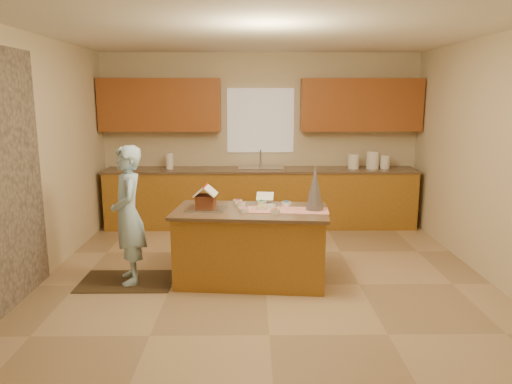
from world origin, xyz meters
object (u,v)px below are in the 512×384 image
tinsel_tree (315,188)px  gingerbread_house (206,199)px  boy (128,215)px  island_base (251,247)px

tinsel_tree → gingerbread_house: size_ratio=1.80×
boy → gingerbread_house: boy is taller
tinsel_tree → boy: 2.05m
boy → gingerbread_house: bearing=73.8°
island_base → boy: bearing=-173.3°
island_base → boy: size_ratio=1.06×
tinsel_tree → boy: size_ratio=0.32×
island_base → gingerbread_house: gingerbread_house is taller
tinsel_tree → gingerbread_house: 1.19m
island_base → gingerbread_house: (-0.49, 0.00, 0.54)m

